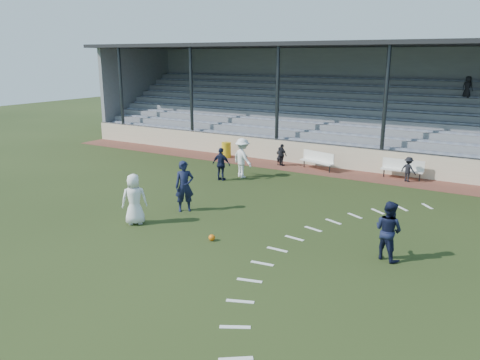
{
  "coord_description": "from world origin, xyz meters",
  "views": [
    {
      "loc": [
        8.8,
        -12.27,
        5.89
      ],
      "look_at": [
        0.0,
        2.5,
        1.3
      ],
      "focal_mm": 35.0,
      "sensor_mm": 36.0,
      "label": 1
    }
  ],
  "objects_px": {
    "bench_right": "(403,167)",
    "player_navy_lead": "(184,186)",
    "trash_bin": "(226,150)",
    "player_white_lead": "(134,199)",
    "bench_left": "(318,159)",
    "football": "(212,238)"
  },
  "relations": [
    {
      "from": "bench_left",
      "to": "football",
      "type": "relative_size",
      "value": 9.55
    },
    {
      "from": "player_white_lead",
      "to": "trash_bin",
      "type": "bearing_deg",
      "value": -117.79
    },
    {
      "from": "bench_left",
      "to": "football",
      "type": "bearing_deg",
      "value": -69.61
    },
    {
      "from": "bench_left",
      "to": "player_navy_lead",
      "type": "distance_m",
      "value": 9.26
    },
    {
      "from": "bench_left",
      "to": "bench_right",
      "type": "distance_m",
      "value": 4.3
    },
    {
      "from": "trash_bin",
      "to": "player_white_lead",
      "type": "height_order",
      "value": "player_white_lead"
    },
    {
      "from": "trash_bin",
      "to": "football",
      "type": "xyz_separation_m",
      "value": [
        6.53,
        -11.18,
        -0.36
      ]
    },
    {
      "from": "bench_left",
      "to": "player_navy_lead",
      "type": "relative_size",
      "value": 1.02
    },
    {
      "from": "bench_left",
      "to": "player_white_lead",
      "type": "height_order",
      "value": "player_white_lead"
    },
    {
      "from": "bench_left",
      "to": "bench_right",
      "type": "bearing_deg",
      "value": 21.44
    },
    {
      "from": "bench_left",
      "to": "trash_bin",
      "type": "distance_m",
      "value": 5.82
    },
    {
      "from": "bench_right",
      "to": "player_white_lead",
      "type": "distance_m",
      "value": 13.38
    },
    {
      "from": "bench_right",
      "to": "player_navy_lead",
      "type": "relative_size",
      "value": 1.01
    },
    {
      "from": "trash_bin",
      "to": "player_white_lead",
      "type": "relative_size",
      "value": 0.48
    },
    {
      "from": "trash_bin",
      "to": "player_white_lead",
      "type": "bearing_deg",
      "value": -73.9
    },
    {
      "from": "player_white_lead",
      "to": "football",
      "type": "bearing_deg",
      "value": 137.32
    },
    {
      "from": "player_navy_lead",
      "to": "football",
      "type": "bearing_deg",
      "value": -80.01
    },
    {
      "from": "player_white_lead",
      "to": "player_navy_lead",
      "type": "relative_size",
      "value": 0.93
    },
    {
      "from": "player_navy_lead",
      "to": "player_white_lead",
      "type": "bearing_deg",
      "value": -150.32
    },
    {
      "from": "football",
      "to": "bench_left",
      "type": "bearing_deg",
      "value": 93.68
    },
    {
      "from": "bench_right",
      "to": "player_navy_lead",
      "type": "bearing_deg",
      "value": -123.74
    },
    {
      "from": "bench_right",
      "to": "player_white_lead",
      "type": "height_order",
      "value": "player_white_lead"
    }
  ]
}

